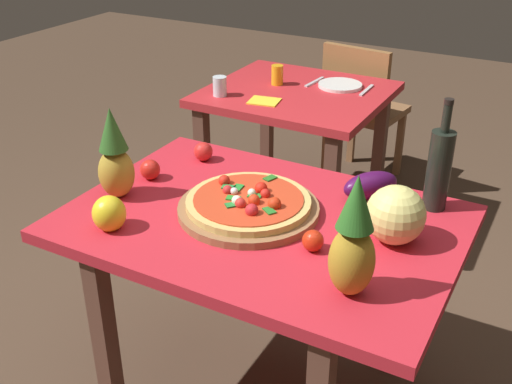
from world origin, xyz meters
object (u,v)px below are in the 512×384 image
Objects in this scene: dining_chair at (361,106)px; wine_bottle at (439,168)px; melon at (395,215)px; drinking_glass_water at (220,86)px; pineapple_right at (115,158)px; tomato_near_board at (203,151)px; fork_utensil at (315,82)px; pizza_board at (248,209)px; display_table at (262,243)px; background_table at (296,113)px; pizza at (249,201)px; drinking_glass_juice at (277,75)px; tomato_by_bottle at (150,170)px; bell_pepper at (109,214)px; pineapple_left at (353,242)px; dinner_plate at (340,85)px; knife_utensil at (367,90)px; tomato_at_corner at (313,241)px; napkin_folded at (264,101)px; eggplant at (371,185)px.

dining_chair is 2.31× the size of wine_bottle.
melon is 1.88× the size of drinking_glass_water.
pineapple_right is 0.40m from tomato_near_board.
tomato_near_board is 0.40× the size of fork_utensil.
wine_bottle is at bearing 31.85° from pizza_board.
tomato_near_board is (-0.40, 0.28, 0.13)m from display_table.
background_table is at bearing 108.23° from pizza_board.
pizza is 4.02× the size of drinking_glass_juice.
display_table is at bearing -65.00° from drinking_glass_juice.
wine_bottle is at bearing 31.91° from pizza.
tomato_by_bottle reaches higher than pizza_board.
bell_pepper is 0.35m from tomato_by_bottle.
dining_chair is at bearing 108.80° from pineapple_left.
drinking_glass_juice is 0.32m from dinner_plate.
pineapple_right reaches higher than fork_utensil.
tomato_near_board is 0.32× the size of dinner_plate.
background_table is 1.15m from tomato_by_bottle.
tomato_by_bottle is 1.34m from knife_utensil.
knife_utensil is at bearing 120.15° from wine_bottle.
wine_bottle reaches higher than dining_chair.
pizza is at bearing 105.52° from dining_chair.
display_table is 5.54× the size of dinner_plate.
tomato_at_corner is 0.64× the size of drinking_glass_juice.
tomato_at_corner is at bearing -71.13° from dinner_plate.
melon is at bearing -50.06° from drinking_glass_juice.
tomato_near_board is 0.75m from drinking_glass_water.
tomato_near_board is at bearing 148.87° from tomato_at_corner.
melon reaches higher than tomato_by_bottle.
melon is (-0.05, -0.26, -0.05)m from wine_bottle.
drinking_glass_juice is (-0.97, 1.16, -0.04)m from melon.
tomato_at_corner is (0.27, -0.10, 0.02)m from pizza_board.
tomato_by_bottle is 1.18m from drinking_glass_juice.
tomato_at_corner is 1.41m from drinking_glass_water.
background_table is 2.76× the size of pineapple_right.
display_table is 3.06× the size of pizza.
fork_utensil is at bearing 87.02° from pineapple_right.
bell_pepper is 0.63× the size of fork_utensil.
tomato_by_bottle is at bearing -88.17° from napkin_folded.
eggplant is 1.25m from drinking_glass_juice.
melon reaches higher than tomato_at_corner.
eggplant is at bearing -170.59° from wine_bottle.
tomato_by_bottle is at bearing 84.16° from pineapple_right.
pineapple_left reaches higher than tomato_at_corner.
pizza is at bearing 150.89° from pineapple_left.
bell_pepper is (-0.32, -0.29, 0.04)m from pizza_board.
drinking_glass_water is (-0.68, 0.93, 0.03)m from pizza_board.
knife_utensil is (0.18, -0.46, 0.26)m from dining_chair.
tomato_by_bottle is 0.32× the size of dinner_plate.
eggplant is (0.30, 0.28, 0.00)m from pizza.
dining_chair is 0.90m from napkin_folded.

